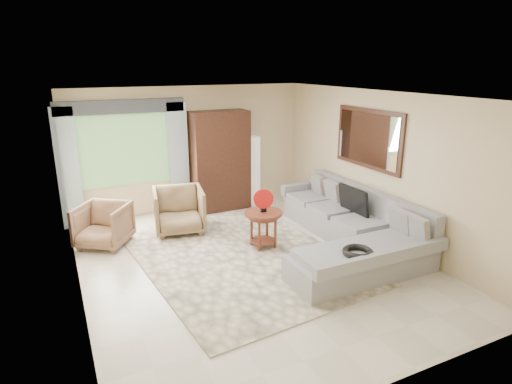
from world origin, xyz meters
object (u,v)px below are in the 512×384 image
tv_screen (354,200)px  coffee_table (263,229)px  armchair_right (179,210)px  sectional_sofa (350,232)px  armoire (220,161)px  floor_lamp (253,170)px  potted_plant (89,220)px  armchair_left (103,225)px

tv_screen → coffee_table: size_ratio=1.14×
tv_screen → armchair_right: (-2.69, 1.67, -0.30)m
sectional_sofa → coffee_table: bearing=154.7°
tv_screen → coffee_table: tv_screen is taller
armoire → floor_lamp: 0.86m
coffee_table → armchair_right: 1.72m
sectional_sofa → tv_screen: bearing=48.5°
tv_screen → potted_plant: (-4.22, 2.37, -0.47)m
armchair_right → floor_lamp: size_ratio=0.61×
sectional_sofa → armchair_left: size_ratio=4.23×
potted_plant → armoire: 2.85m
tv_screen → armoire: 3.02m
tv_screen → armchair_left: tv_screen is taller
armchair_left → armoire: size_ratio=0.39×
tv_screen → floor_lamp: bearing=104.8°
tv_screen → armoire: armoire is taller
floor_lamp → coffee_table: bearing=-111.4°
coffee_table → potted_plant: bearing=142.1°
armchair_left → sectional_sofa: bearing=7.9°
potted_plant → floor_lamp: size_ratio=0.33×
coffee_table → armoire: bearing=87.2°
armchair_left → potted_plant: size_ratio=1.64×
sectional_sofa → tv_screen: tv_screen is taller
sectional_sofa → armoire: armoire is taller
armchair_right → potted_plant: bearing=166.1°
tv_screen → coffee_table: (-1.61, 0.33, -0.38)m
armchair_left → floor_lamp: floor_lamp is taller
sectional_sofa → tv_screen: 0.59m
potted_plant → floor_lamp: 3.57m
armchair_right → armoire: 1.64m
armchair_left → potted_plant: armchair_left is taller
coffee_table → potted_plant: size_ratio=1.29×
sectional_sofa → potted_plant: 4.77m
sectional_sofa → potted_plant: sectional_sofa is taller
floor_lamp → tv_screen: bearing=-75.2°
potted_plant → armoire: bearing=4.8°
sectional_sofa → armchair_left: sectional_sofa is taller
coffee_table → potted_plant: coffee_table is taller
armchair_right → armoire: armoire is taller
tv_screen → armchair_left: (-4.04, 1.62, -0.35)m
potted_plant → sectional_sofa: bearing=-34.0°
potted_plant → tv_screen: bearing=-29.3°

